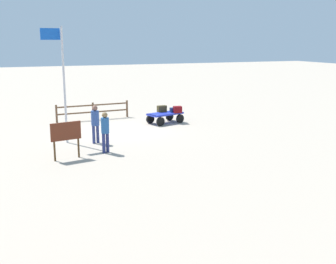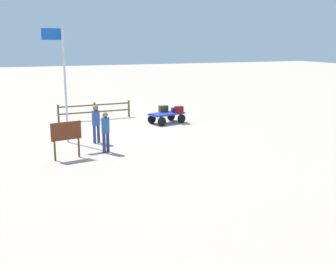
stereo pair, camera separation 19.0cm
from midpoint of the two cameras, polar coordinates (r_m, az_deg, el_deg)
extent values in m
plane|color=#B8A792|center=(22.73, -5.90, 0.25)|extent=(120.00, 120.00, 0.00)
cube|color=#2434BE|center=(24.42, 0.04, 2.52)|extent=(2.27, 1.50, 0.10)
cube|color=#2434BE|center=(23.82, -1.84, 2.27)|extent=(0.34, 0.87, 0.10)
cylinder|color=black|center=(23.66, -0.62, 1.44)|extent=(0.53, 0.27, 0.52)
cylinder|color=black|center=(24.42, -2.02, 1.78)|extent=(0.53, 0.27, 0.52)
cylinder|color=black|center=(24.56, 2.08, 1.84)|extent=(0.53, 0.27, 0.52)
cylinder|color=black|center=(25.30, 0.65, 2.16)|extent=(0.53, 0.27, 0.52)
cube|color=#443A1D|center=(24.72, -0.42, 3.20)|extent=(0.56, 0.35, 0.37)
cube|color=maroon|center=(24.42, 1.73, 3.09)|extent=(0.52, 0.42, 0.38)
cube|color=navy|center=(24.67, 1.39, 3.05)|extent=(0.60, 0.34, 0.26)
cylinder|color=navy|center=(18.27, -7.92, -1.41)|extent=(0.14, 0.14, 0.87)
cylinder|color=navy|center=(18.16, -8.43, -1.51)|extent=(0.14, 0.14, 0.87)
cylinder|color=#255799|center=(18.05, -8.25, 0.91)|extent=(0.45, 0.45, 0.67)
sphere|color=olive|center=(17.97, -8.30, 2.33)|extent=(0.24, 0.24, 0.24)
cylinder|color=navy|center=(20.02, -9.21, -0.25)|extent=(0.14, 0.14, 0.86)
cylinder|color=navy|center=(19.95, -9.74, -0.31)|extent=(0.14, 0.14, 0.86)
cylinder|color=#314F99|center=(19.83, -9.55, 1.90)|extent=(0.43, 0.43, 0.69)
sphere|color=#905E4B|center=(19.75, -9.60, 3.26)|extent=(0.26, 0.26, 0.26)
cylinder|color=silver|center=(20.02, -13.59, 6.15)|extent=(0.10, 0.10, 5.40)
cube|color=blue|center=(19.86, -15.41, 12.78)|extent=(0.88, 0.23, 0.51)
cylinder|color=#4C3319|center=(17.72, -11.78, -2.11)|extent=(0.08, 0.08, 0.80)
cylinder|color=#4C3319|center=(17.40, -14.89, -2.53)|extent=(0.08, 0.08, 0.80)
cube|color=maroon|center=(17.38, -13.45, 0.14)|extent=(1.25, 0.31, 0.74)
cylinder|color=brown|center=(26.60, -5.17, 3.20)|extent=(0.12, 0.12, 1.06)
cylinder|color=brown|center=(25.95, -9.76, 2.84)|extent=(0.12, 0.12, 1.06)
cylinder|color=brown|center=(25.48, -14.55, 2.45)|extent=(0.12, 0.12, 1.06)
cube|color=brown|center=(25.89, -9.79, 3.65)|extent=(4.41, 0.35, 0.08)
cube|color=brown|center=(25.96, -9.76, 2.73)|extent=(4.41, 0.35, 0.08)
camera|label=1|loc=(0.10, -89.68, 0.07)|focal=44.62mm
camera|label=2|loc=(0.10, 90.32, -0.07)|focal=44.62mm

